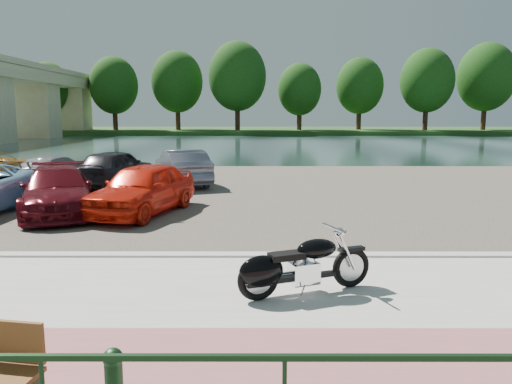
# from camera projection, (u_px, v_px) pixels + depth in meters

# --- Properties ---
(ground) EXTENTS (200.00, 200.00, 0.00)m
(ground) POSITION_uv_depth(u_px,v_px,m) (271.00, 296.00, 8.18)
(ground) COLOR #595447
(ground) RESTS_ON ground
(promenade) EXTENTS (60.00, 6.00, 0.10)m
(promenade) POSITION_uv_depth(u_px,v_px,m) (273.00, 317.00, 7.18)
(promenade) COLOR #B2AEA7
(promenade) RESTS_ON ground
(pink_path) EXTENTS (60.00, 2.00, 0.01)m
(pink_path) POSITION_uv_depth(u_px,v_px,m) (277.00, 366.00, 5.69)
(pink_path) COLOR #975557
(pink_path) RESTS_ON promenade
(kerb) EXTENTS (60.00, 0.30, 0.14)m
(kerb) POSITION_uv_depth(u_px,v_px,m) (268.00, 257.00, 10.14)
(kerb) COLOR #B2AEA7
(kerb) RESTS_ON ground
(parking_lot) EXTENTS (60.00, 18.00, 0.04)m
(parking_lot) POSITION_uv_depth(u_px,v_px,m) (263.00, 191.00, 19.04)
(parking_lot) COLOR #423B35
(parking_lot) RESTS_ON ground
(river) EXTENTS (120.00, 40.00, 0.00)m
(river) POSITION_uv_depth(u_px,v_px,m) (259.00, 145.00, 47.69)
(river) COLOR #172A27
(river) RESTS_ON ground
(far_bank) EXTENTS (120.00, 24.00, 0.60)m
(far_bank) POSITION_uv_depth(u_px,v_px,m) (258.00, 131.00, 79.25)
(far_bank) COLOR #244619
(far_bank) RESTS_ON ground
(railing) EXTENTS (24.04, 0.05, 0.90)m
(railing) POSITION_uv_depth(u_px,v_px,m) (285.00, 380.00, 4.10)
(railing) COLOR #153119
(railing) RESTS_ON promenade
(far_trees) EXTENTS (70.25, 10.68, 12.52)m
(far_trees) POSITION_uv_depth(u_px,v_px,m) (288.00, 82.00, 72.00)
(far_trees) COLOR #3A2115
(far_trees) RESTS_ON far_bank
(motorcycle) EXTENTS (2.23, 1.11, 1.05)m
(motorcycle) POSITION_uv_depth(u_px,v_px,m) (294.00, 267.00, 7.85)
(motorcycle) COLOR black
(motorcycle) RESTS_ON promenade
(car_3) EXTENTS (3.44, 5.12, 1.38)m
(car_3) POSITION_uv_depth(u_px,v_px,m) (58.00, 190.00, 14.58)
(car_3) COLOR #520B14
(car_3) RESTS_ON parking_lot
(car_4) EXTENTS (2.91, 4.70, 1.49)m
(car_4) POSITION_uv_depth(u_px,v_px,m) (142.00, 189.00, 14.57)
(car_4) COLOR red
(car_4) RESTS_ON parking_lot
(car_7) EXTENTS (2.58, 4.52, 1.23)m
(car_7) POSITION_uv_depth(u_px,v_px,m) (56.00, 170.00, 20.35)
(car_7) COLOR gray
(car_7) RESTS_ON parking_lot
(car_8) EXTENTS (2.71, 4.68, 1.50)m
(car_8) POSITION_uv_depth(u_px,v_px,m) (115.00, 168.00, 20.22)
(car_8) COLOR black
(car_8) RESTS_ON parking_lot
(car_9) EXTENTS (3.04, 4.68, 1.46)m
(car_9) POSITION_uv_depth(u_px,v_px,m) (182.00, 167.00, 20.65)
(car_9) COLOR slate
(car_9) RESTS_ON parking_lot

